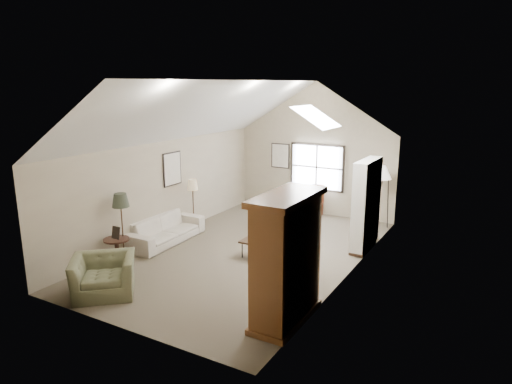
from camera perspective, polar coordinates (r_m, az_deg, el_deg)
The scene contains 18 objects.
room_shell at distance 10.27m, azimuth -1.12°, elevation 9.39°, with size 5.01×8.01×4.00m.
window at distance 13.98m, azimuth 7.61°, elevation 3.10°, with size 1.72×0.08×1.42m, color black.
skylight at distance 10.50m, azimuth 7.64°, elevation 9.43°, with size 0.80×1.20×0.52m, color white, non-canonical shape.
wall_art at distance 13.08m, azimuth -3.82°, elevation 3.71°, with size 1.97×3.71×0.88m.
armoire at distance 7.65m, azimuth 3.84°, elevation -8.35°, with size 0.60×1.50×2.20m, color brown.
tv_alcove at distance 11.16m, azimuth 13.63°, elevation -1.39°, with size 0.32×1.30×2.10m, color white.
media_console at distance 11.40m, azimuth 13.29°, elevation -5.51°, with size 0.34×1.18×0.60m, color #382316.
tv_panel at distance 11.22m, azimuth 13.46°, elevation -2.51°, with size 0.05×0.90×0.55m, color black.
sofa at distance 11.79m, azimuth -11.34°, elevation -4.60°, with size 2.29×0.89×0.67m, color beige.
armchair_near at distance 9.27m, azimuth -18.50°, elevation -9.89°, with size 1.14×1.00×0.74m, color #6A6E4D.
armchair_far at distance 12.90m, azimuth 3.00°, elevation -2.31°, with size 0.93×0.95×0.87m, color #5A5F43.
coffee_table at distance 10.57m, azimuth 0.20°, elevation -7.23°, with size 0.79×0.44×0.40m, color #321F14.
bowl at distance 10.49m, azimuth 0.20°, elevation -6.09°, with size 0.19×0.19×0.05m, color #352515.
side_table at distance 10.72m, azimuth -16.95°, elevation -7.05°, with size 0.57×0.57×0.57m, color #3A2018.
side_chair at distance 13.91m, azimuth 7.60°, elevation -1.10°, with size 0.36×0.36×0.93m, color maroon.
tripod_lamp at distance 12.98m, azimuth 15.27°, elevation -0.57°, with size 0.52×0.52×1.79m, color white, non-canonical shape.
dark_lamp at distance 10.69m, azimuth -16.37°, elevation -4.17°, with size 0.38×0.38×1.60m, color #272C1F, non-canonical shape.
tan_lamp at distance 12.57m, azimuth -7.85°, elevation -1.51°, with size 0.29×0.29×1.43m, color tan, non-canonical shape.
Camera 1 is at (5.25, -8.80, 3.94)m, focal length 32.00 mm.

